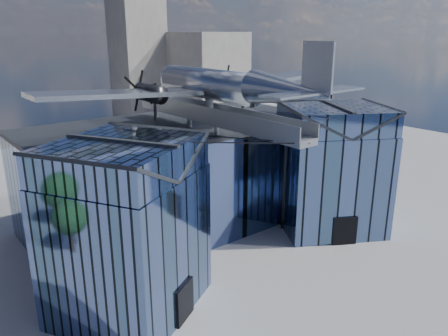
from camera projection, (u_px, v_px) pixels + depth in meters
ground_plane at (239, 254)px, 37.23m from camera, size 120.00×120.00×0.00m
museum at (198, 176)px, 39.91m from camera, size 32.88×24.50×17.60m
bg_towers at (50, 82)px, 72.77m from camera, size 77.00×24.50×26.00m
tree_plaza_e at (369, 162)px, 50.52m from camera, size 4.58×4.58×5.48m
tree_side_e at (321, 137)px, 63.60m from camera, size 4.08×4.08×5.07m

